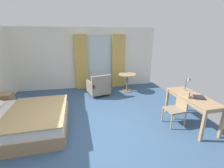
# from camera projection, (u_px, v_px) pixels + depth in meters

# --- Properties ---
(ground) EXTENTS (6.36, 7.34, 0.10)m
(ground) POSITION_uv_depth(u_px,v_px,m) (94.00, 133.00, 3.74)
(ground) COLOR #38567A
(wall_back) EXTENTS (5.96, 0.12, 2.54)m
(wall_back) POSITION_uv_depth(u_px,v_px,m) (86.00, 59.00, 6.52)
(wall_back) COLOR white
(wall_back) RESTS_ON ground
(balcony_glass_door) EXTENTS (1.14, 0.02, 2.23)m
(balcony_glass_door) POSITION_uv_depth(u_px,v_px,m) (100.00, 62.00, 6.60)
(balcony_glass_door) COLOR silver
(balcony_glass_door) RESTS_ON ground
(curtain_panel_left) EXTENTS (0.52, 0.10, 2.25)m
(curtain_panel_left) POSITION_uv_depth(u_px,v_px,m) (82.00, 63.00, 6.36)
(curtain_panel_left) COLOR tan
(curtain_panel_left) RESTS_ON ground
(curtain_panel_right) EXTENTS (0.56, 0.10, 2.25)m
(curtain_panel_right) POSITION_uv_depth(u_px,v_px,m) (118.00, 62.00, 6.65)
(curtain_panel_right) COLOR tan
(curtain_panel_right) RESTS_ON ground
(bed) EXTENTS (2.11, 1.85, 0.98)m
(bed) POSITION_uv_depth(u_px,v_px,m) (20.00, 121.00, 3.61)
(bed) COLOR tan
(bed) RESTS_ON ground
(nightstand) EXTENTS (0.51, 0.39, 0.54)m
(nightstand) POSITION_uv_depth(u_px,v_px,m) (4.00, 102.00, 4.67)
(nightstand) COLOR tan
(nightstand) RESTS_ON ground
(writing_desk) EXTENTS (0.60, 1.45, 0.77)m
(writing_desk) POSITION_uv_depth(u_px,v_px,m) (192.00, 99.00, 3.86)
(writing_desk) COLOR tan
(writing_desk) RESTS_ON ground
(desk_chair) EXTENTS (0.47, 0.45, 0.93)m
(desk_chair) POSITION_uv_depth(u_px,v_px,m) (178.00, 106.00, 3.88)
(desk_chair) COLOR gray
(desk_chair) RESTS_ON ground
(desk_lamp) EXTENTS (0.15, 0.20, 0.43)m
(desk_lamp) POSITION_uv_depth(u_px,v_px,m) (188.00, 81.00, 4.04)
(desk_lamp) COLOR #4C4C51
(desk_lamp) RESTS_ON writing_desk
(closed_book) EXTENTS (0.32, 0.33, 0.03)m
(closed_book) POSITION_uv_depth(u_px,v_px,m) (199.00, 97.00, 3.71)
(closed_book) COLOR #232328
(closed_book) RESTS_ON writing_desk
(armchair_by_window) EXTENTS (0.90, 0.92, 0.84)m
(armchair_by_window) POSITION_uv_depth(u_px,v_px,m) (99.00, 87.00, 5.86)
(armchair_by_window) COLOR gray
(armchair_by_window) RESTS_ON ground
(round_cafe_table) EXTENTS (0.72, 0.72, 0.73)m
(round_cafe_table) POSITION_uv_depth(u_px,v_px,m) (127.00, 78.00, 6.20)
(round_cafe_table) COLOR tan
(round_cafe_table) RESTS_ON ground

